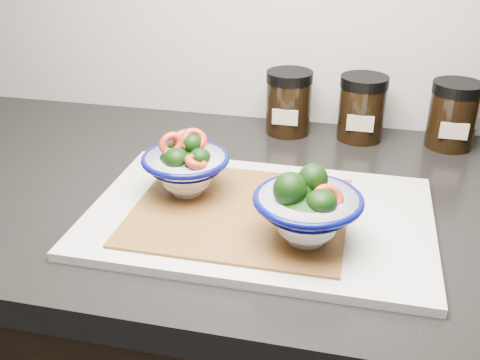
% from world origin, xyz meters
% --- Properties ---
extents(countertop, '(3.50, 0.60, 0.04)m').
position_xyz_m(countertop, '(0.00, 1.45, 0.88)').
color(countertop, black).
rests_on(countertop, cabinet).
extents(cutting_board, '(0.45, 0.30, 0.01)m').
position_xyz_m(cutting_board, '(-0.10, 1.37, 0.91)').
color(cutting_board, beige).
rests_on(cutting_board, countertop).
extents(bamboo_mat, '(0.28, 0.24, 0.00)m').
position_xyz_m(bamboo_mat, '(-0.13, 1.37, 0.91)').
color(bamboo_mat, '#935E2C').
rests_on(bamboo_mat, cutting_board).
extents(bowl_left, '(0.12, 0.12, 0.10)m').
position_xyz_m(bowl_left, '(-0.21, 1.40, 0.96)').
color(bowl_left, white).
rests_on(bowl_left, bamboo_mat).
extents(bowl_right, '(0.13, 0.13, 0.09)m').
position_xyz_m(bowl_right, '(-0.03, 1.32, 0.96)').
color(bowl_right, white).
rests_on(bowl_right, bamboo_mat).
extents(spice_jar_a, '(0.08, 0.08, 0.11)m').
position_xyz_m(spice_jar_a, '(-0.11, 1.69, 0.96)').
color(spice_jar_a, black).
rests_on(spice_jar_a, countertop).
extents(spice_jar_b, '(0.08, 0.08, 0.11)m').
position_xyz_m(spice_jar_b, '(0.02, 1.69, 0.96)').
color(spice_jar_b, black).
rests_on(spice_jar_b, countertop).
extents(spice_jar_c, '(0.08, 0.08, 0.11)m').
position_xyz_m(spice_jar_c, '(0.17, 1.69, 0.96)').
color(spice_jar_c, black).
rests_on(spice_jar_c, countertop).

